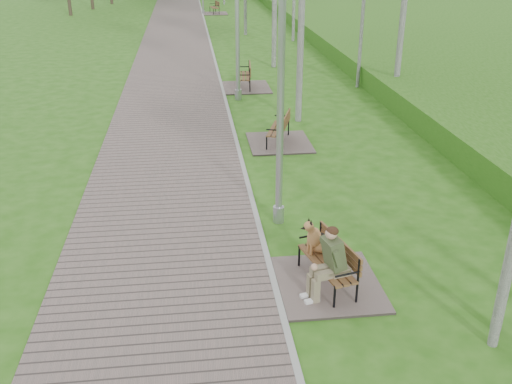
{
  "coord_description": "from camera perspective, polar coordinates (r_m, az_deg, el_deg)",
  "views": [
    {
      "loc": [
        -1.18,
        -5.81,
        5.01
      ],
      "look_at": [
        -0.12,
        3.09,
        0.97
      ],
      "focal_mm": 40.0,
      "sensor_mm": 36.0,
      "label": 1
    }
  ],
  "objects": [
    {
      "name": "bench_second",
      "position": [
        15.04,
        2.23,
        5.52
      ],
      "size": [
        1.61,
        1.79,
        0.99
      ],
      "color": "#695B55",
      "rests_on": "ground"
    },
    {
      "name": "lamp_post_near",
      "position": [
        10.03,
        2.5,
        10.27
      ],
      "size": [
        0.21,
        0.21,
        5.54
      ],
      "color": "#9FA1A7",
      "rests_on": "ground"
    },
    {
      "name": "bench_main",
      "position": [
        8.88,
        6.9,
        -7.32
      ],
      "size": [
        1.58,
        1.76,
        1.38
      ],
      "color": "#695B55",
      "rests_on": "ground"
    },
    {
      "name": "kerb",
      "position": [
        27.79,
        -4.38,
        13.87
      ],
      "size": [
        0.1,
        67.0,
        0.05
      ],
      "primitive_type": "cube",
      "color": "#999993",
      "rests_on": "ground"
    },
    {
      "name": "bench_far",
      "position": [
        41.89,
        -4.17,
        17.61
      ],
      "size": [
        1.7,
        1.89,
        1.05
      ],
      "color": "#695B55",
      "rests_on": "ground"
    },
    {
      "name": "bench_third",
      "position": [
        20.79,
        -1.21,
        10.89
      ],
      "size": [
        1.75,
        1.95,
        1.08
      ],
      "color": "#695B55",
      "rests_on": "ground"
    },
    {
      "name": "embankment",
      "position": [
        29.41,
        20.49,
        12.99
      ],
      "size": [
        14.0,
        70.0,
        1.6
      ],
      "primitive_type": "cube",
      "color": "#4E882B",
      "rests_on": "ground"
    },
    {
      "name": "lamp_post_second",
      "position": [
        18.78,
        -1.9,
        17.38
      ],
      "size": [
        0.23,
        0.23,
        5.91
      ],
      "color": "#9FA1A7",
      "rests_on": "ground"
    },
    {
      "name": "walkway",
      "position": [
        27.77,
        -8.09,
        13.69
      ],
      "size": [
        3.5,
        67.0,
        0.04
      ],
      "primitive_type": "cube",
      "color": "#695B55",
      "rests_on": "ground"
    },
    {
      "name": "ground",
      "position": [
        7.77,
        3.69,
        -15.97
      ],
      "size": [
        120.0,
        120.0,
        0.0
      ],
      "primitive_type": "plane",
      "color": "#265C11",
      "rests_on": "ground"
    }
  ]
}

